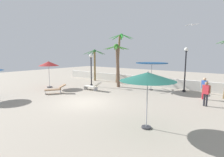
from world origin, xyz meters
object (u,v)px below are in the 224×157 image
at_px(patio_umbrella_1, 152,64).
at_px(palm_tree_0, 95,60).
at_px(palm_tree_1, 117,60).
at_px(lamp_post_0, 185,65).
at_px(seagull_0, 192,25).
at_px(lamp_post_1, 91,65).
at_px(lounge_chair_0, 92,86).
at_px(guest_1, 206,91).
at_px(lounge_chair_1, 55,89).
at_px(guest_0, 204,86).
at_px(patio_umbrella_3, 49,64).
at_px(patio_umbrella_2, 148,77).
at_px(palm_tree_3, 119,52).

height_order(patio_umbrella_1, palm_tree_0, palm_tree_0).
distance_m(palm_tree_1, lamp_post_0, 6.76).
bearing_deg(seagull_0, lamp_post_1, -170.56).
distance_m(patio_umbrella_1, lamp_post_0, 3.04).
height_order(palm_tree_1, lounge_chair_0, palm_tree_1).
height_order(palm_tree_0, guest_1, palm_tree_0).
bearing_deg(seagull_0, lounge_chair_1, -147.72).
bearing_deg(palm_tree_1, lounge_chair_0, -105.24).
bearing_deg(guest_0, lamp_post_0, 136.06).
height_order(palm_tree_1, lounge_chair_1, palm_tree_1).
relative_size(patio_umbrella_1, guest_0, 1.76).
xyz_separation_m(palm_tree_1, seagull_0, (7.31, 0.13, 2.91)).
xyz_separation_m(lamp_post_0, lounge_chair_0, (-7.33, -4.72, -2.09)).
bearing_deg(patio_umbrella_3, palm_tree_1, 40.83).
height_order(lounge_chair_0, seagull_0, seagull_0).
bearing_deg(guest_1, lounge_chair_0, -175.15).
distance_m(lamp_post_1, lounge_chair_1, 4.93).
relative_size(patio_umbrella_1, lounge_chair_0, 1.60).
height_order(palm_tree_1, guest_0, palm_tree_1).
relative_size(palm_tree_1, lounge_chair_0, 2.42).
bearing_deg(lamp_post_1, patio_umbrella_2, -32.86).
distance_m(palm_tree_1, lounge_chair_1, 7.00).
height_order(lounge_chair_1, guest_1, guest_1).
relative_size(palm_tree_1, lamp_post_0, 1.11).
relative_size(palm_tree_3, lounge_chair_0, 3.11).
bearing_deg(guest_1, seagull_0, 127.05).
bearing_deg(palm_tree_1, patio_umbrella_3, -139.17).
bearing_deg(patio_umbrella_3, lamp_post_0, 28.27).
relative_size(palm_tree_1, seagull_0, 4.35).
bearing_deg(lamp_post_1, patio_umbrella_3, -133.34).
height_order(patio_umbrella_2, guest_1, patio_umbrella_2).
bearing_deg(lamp_post_0, seagull_0, -63.75).
bearing_deg(lounge_chair_0, patio_umbrella_1, 38.56).
height_order(patio_umbrella_2, palm_tree_1, palm_tree_1).
distance_m(lounge_chair_0, seagull_0, 10.27).
bearing_deg(lamp_post_0, lounge_chair_1, -139.11).
bearing_deg(lamp_post_0, palm_tree_1, -165.13).
bearing_deg(palm_tree_3, patio_umbrella_2, -48.84).
relative_size(patio_umbrella_3, guest_0, 1.62).
height_order(lounge_chair_0, lounge_chair_1, lounge_chair_0).
bearing_deg(lounge_chair_1, patio_umbrella_2, -10.63).
bearing_deg(guest_1, palm_tree_0, 164.18).
distance_m(palm_tree_1, guest_0, 8.76).
xyz_separation_m(palm_tree_3, lounge_chair_1, (-1.06, -8.36, -3.38)).
xyz_separation_m(lamp_post_1, guest_1, (11.44, -0.66, -1.26)).
height_order(guest_0, guest_1, guest_0).
distance_m(palm_tree_0, guest_1, 14.69).
relative_size(palm_tree_1, guest_0, 2.67).
height_order(palm_tree_1, lamp_post_0, palm_tree_1).
relative_size(lamp_post_0, lounge_chair_0, 2.17).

